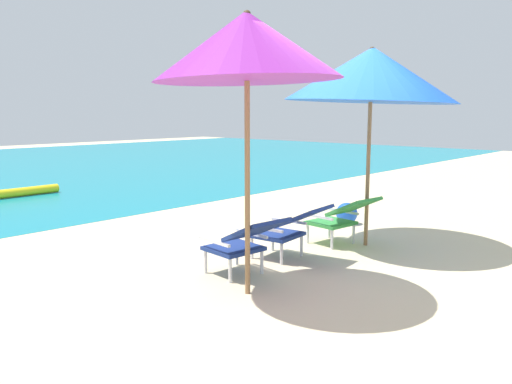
{
  "coord_description": "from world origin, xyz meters",
  "views": [
    {
      "loc": [
        -4.57,
        -3.47,
        1.72
      ],
      "look_at": [
        0.0,
        0.69,
        0.75
      ],
      "focal_mm": 35.56,
      "sensor_mm": 36.0,
      "label": 1
    }
  ],
  "objects": [
    {
      "name": "swim_buoy",
      "position": [
        -0.21,
        7.09,
        0.1
      ],
      "size": [
        1.6,
        0.18,
        0.18
      ],
      "primitive_type": "cylinder",
      "rotation": [
        0.0,
        1.57,
        0.0
      ],
      "color": "yellow",
      "rests_on": "ocean_band"
    },
    {
      "name": "lounge_chair_right",
      "position": [
        0.92,
        0.04,
        0.4
      ],
      "size": [
        0.63,
        0.93,
        0.68
      ],
      "color": "#338E3D",
      "rests_on": "ground_plane"
    },
    {
      "name": "beach_umbrella_right",
      "position": [
        1.17,
        -0.18,
        2.19
      ],
      "size": [
        2.98,
        2.98,
        2.56
      ],
      "color": "olive",
      "rests_on": "ground_plane"
    },
    {
      "name": "beach_ball",
      "position": [
        2.11,
        0.7,
        0.17
      ],
      "size": [
        0.34,
        0.34,
        0.34
      ],
      "primitive_type": "sphere",
      "color": "blue",
      "rests_on": "ground_plane"
    },
    {
      "name": "lounge_chair_center",
      "position": [
        -0.02,
        0.14,
        0.4
      ],
      "size": [
        0.63,
        0.93,
        0.68
      ],
      "color": "navy",
      "rests_on": "ground_plane"
    },
    {
      "name": "ground_plane",
      "position": [
        0.0,
        4.0,
        0.0
      ],
      "size": [
        40.0,
        40.0,
        0.0
      ],
      "primitive_type": "plane",
      "color": "beige"
    },
    {
      "name": "beach_umbrella_left",
      "position": [
        -1.17,
        -0.27,
        2.3
      ],
      "size": [
        2.42,
        2.42,
        2.63
      ],
      "color": "olive",
      "rests_on": "ground_plane"
    },
    {
      "name": "lounge_chair_left",
      "position": [
        -0.85,
        0.09,
        0.4
      ],
      "size": [
        0.62,
        0.92,
        0.68
      ],
      "color": "navy",
      "rests_on": "ground_plane"
    }
  ]
}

